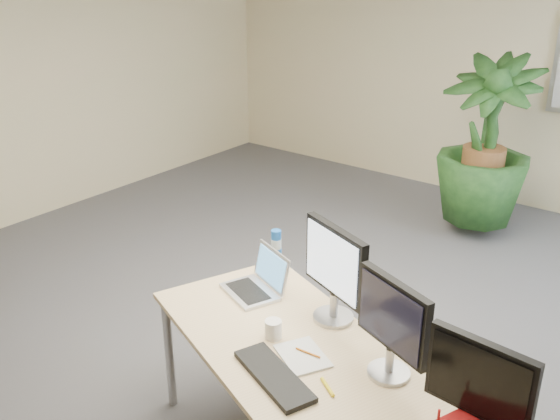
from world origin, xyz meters
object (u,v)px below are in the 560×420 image
Objects in this scene: desk at (328,382)px; laptop at (259,282)px; monitor_left at (335,268)px; monitor_right at (392,323)px; floor_plant at (483,161)px.

laptop is (-0.66, 0.27, 0.22)m from desk.
monitor_left reaches higher than laptop.
desk is 0.54m from monitor_right.
monitor_left is 0.56m from laptop.
floor_plant is at bearing 104.02° from monitor_right.
laptop is at bearing -91.92° from floor_plant.
monitor_left is 1.08× the size of monitor_right.
desk is 1.45× the size of floor_plant.
monitor_left is at bearing -82.95° from floor_plant.
laptop reaches higher than desk.
floor_plant reaches higher than laptop.
desk is at bearing -80.94° from floor_plant.
monitor_right is at bearing -75.98° from floor_plant.
floor_plant is 2.81× the size of monitor_left.
laptop is (-0.50, -0.01, -0.25)m from monitor_left.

